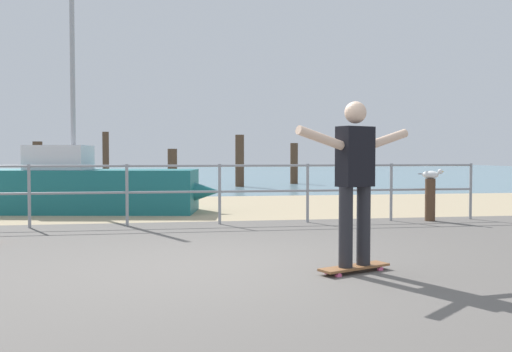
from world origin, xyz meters
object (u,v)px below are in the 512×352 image
at_px(sailboat, 96,188).
at_px(skateboarder, 355,173).
at_px(skateboard, 354,267).
at_px(bollard_short, 430,200).
at_px(seagull, 431,174).

relative_size(sailboat, skateboarder, 3.07).
distance_m(sailboat, skateboard, 7.33).
xyz_separation_m(sailboat, bollard_short, (6.10, -2.53, -0.13)).
relative_size(sailboat, skateboard, 6.23).
distance_m(sailboat, bollard_short, 6.61).
distance_m(skateboard, bollard_short, 4.91).
height_order(sailboat, skateboarder, sailboat).
relative_size(bollard_short, seagull, 1.81).
relative_size(sailboat, bollard_short, 6.50).
height_order(sailboat, bollard_short, sailboat).
xyz_separation_m(skateboarder, bollard_short, (2.82, 4.01, -0.63)).
bearing_deg(sailboat, skateboard, -63.34).
relative_size(skateboarder, seagull, 3.82).
xyz_separation_m(sailboat, seagull, (6.11, -2.54, 0.34)).
distance_m(skateboard, skateboarder, 0.95).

